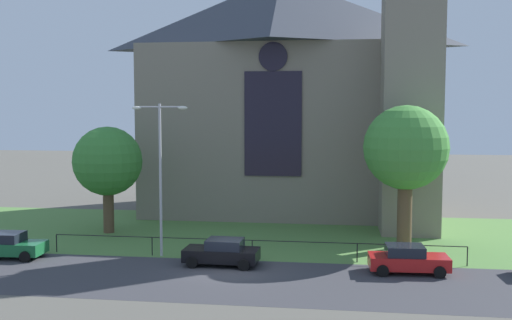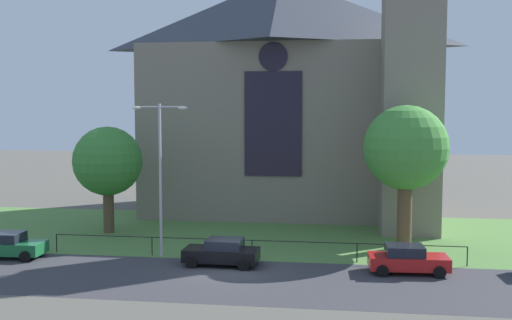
{
  "view_description": "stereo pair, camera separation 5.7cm",
  "coord_description": "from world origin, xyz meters",
  "px_view_note": "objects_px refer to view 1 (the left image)",
  "views": [
    {
      "loc": [
        5.85,
        -31.73,
        8.75
      ],
      "look_at": [
        0.36,
        8.0,
        5.39
      ],
      "focal_mm": 41.85,
      "sensor_mm": 36.0,
      "label": 1
    },
    {
      "loc": [
        5.91,
        -31.72,
        8.75
      ],
      "look_at": [
        0.36,
        8.0,
        5.39
      ],
      "focal_mm": 41.85,
      "sensor_mm": 36.0,
      "label": 2
    }
  ],
  "objects_px": {
    "parked_car_green": "(8,245)",
    "parked_car_black": "(222,252)",
    "tree_right_near": "(406,149)",
    "tree_left_near": "(108,162)",
    "church_building": "(289,92)",
    "streetlamp_near": "(160,161)",
    "parked_car_red": "(408,259)"
  },
  "relations": [
    {
      "from": "parked_car_black",
      "to": "tree_right_near",
      "type": "bearing_deg",
      "value": -150.0
    },
    {
      "from": "parked_car_green",
      "to": "parked_car_black",
      "type": "bearing_deg",
      "value": -1.81
    },
    {
      "from": "church_building",
      "to": "parked_car_red",
      "type": "distance_m",
      "value": 22.24
    },
    {
      "from": "church_building",
      "to": "tree_right_near",
      "type": "xyz_separation_m",
      "value": [
        8.39,
        -12.62,
        -3.95
      ]
    },
    {
      "from": "tree_left_near",
      "to": "streetlamp_near",
      "type": "distance_m",
      "value": 8.5
    },
    {
      "from": "church_building",
      "to": "streetlamp_near",
      "type": "distance_m",
      "value": 18.35
    },
    {
      "from": "church_building",
      "to": "parked_car_red",
      "type": "relative_size",
      "value": 6.08
    },
    {
      "from": "tree_right_near",
      "to": "streetlamp_near",
      "type": "height_order",
      "value": "streetlamp_near"
    },
    {
      "from": "tree_right_near",
      "to": "tree_left_near",
      "type": "distance_m",
      "value": 20.59
    },
    {
      "from": "church_building",
      "to": "tree_right_near",
      "type": "distance_m",
      "value": 15.66
    },
    {
      "from": "tree_right_near",
      "to": "tree_left_near",
      "type": "height_order",
      "value": "tree_right_near"
    },
    {
      "from": "parked_car_green",
      "to": "parked_car_black",
      "type": "relative_size",
      "value": 1.0
    },
    {
      "from": "church_building",
      "to": "tree_right_near",
      "type": "height_order",
      "value": "church_building"
    },
    {
      "from": "parked_car_black",
      "to": "parked_car_red",
      "type": "distance_m",
      "value": 10.19
    },
    {
      "from": "tree_right_near",
      "to": "parked_car_red",
      "type": "relative_size",
      "value": 2.12
    },
    {
      "from": "tree_left_near",
      "to": "parked_car_black",
      "type": "height_order",
      "value": "tree_left_near"
    },
    {
      "from": "church_building",
      "to": "parked_car_red",
      "type": "bearing_deg",
      "value": -66.66
    },
    {
      "from": "tree_left_near",
      "to": "parked_car_green",
      "type": "xyz_separation_m",
      "value": [
        -3.15,
        -7.84,
        -4.35
      ]
    },
    {
      "from": "streetlamp_near",
      "to": "tree_right_near",
      "type": "bearing_deg",
      "value": 15.33
    },
    {
      "from": "parked_car_red",
      "to": "parked_car_green",
      "type": "bearing_deg",
      "value": 176.97
    },
    {
      "from": "streetlamp_near",
      "to": "parked_car_black",
      "type": "height_order",
      "value": "streetlamp_near"
    },
    {
      "from": "church_building",
      "to": "parked_car_black",
      "type": "bearing_deg",
      "value": -96.97
    },
    {
      "from": "tree_left_near",
      "to": "streetlamp_near",
      "type": "relative_size",
      "value": 0.83
    },
    {
      "from": "tree_right_near",
      "to": "parked_car_green",
      "type": "xyz_separation_m",
      "value": [
        -23.58,
        -5.66,
        -5.57
      ]
    },
    {
      "from": "tree_left_near",
      "to": "tree_right_near",
      "type": "bearing_deg",
      "value": -6.09
    },
    {
      "from": "streetlamp_near",
      "to": "parked_car_green",
      "type": "xyz_separation_m",
      "value": [
        -8.92,
        -1.64,
        -4.99
      ]
    },
    {
      "from": "parked_car_green",
      "to": "parked_car_red",
      "type": "relative_size",
      "value": 1.0
    },
    {
      "from": "parked_car_red",
      "to": "tree_right_near",
      "type": "bearing_deg",
      "value": 83.17
    },
    {
      "from": "streetlamp_near",
      "to": "parked_car_red",
      "type": "xyz_separation_m",
      "value": [
        14.23,
        -1.81,
        -4.99
      ]
    },
    {
      "from": "streetlamp_near",
      "to": "parked_car_black",
      "type": "bearing_deg",
      "value": -21.83
    },
    {
      "from": "church_building",
      "to": "streetlamp_near",
      "type": "height_order",
      "value": "church_building"
    },
    {
      "from": "church_building",
      "to": "parked_car_green",
      "type": "xyz_separation_m",
      "value": [
        -15.19,
        -18.28,
        -9.53
      ]
    }
  ]
}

